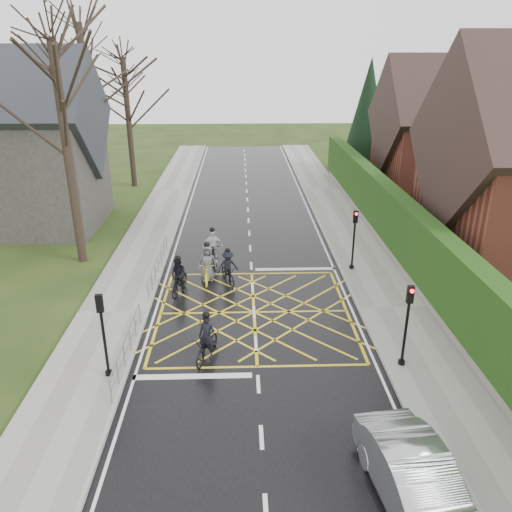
{
  "coord_description": "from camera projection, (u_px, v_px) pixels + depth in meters",
  "views": [
    {
      "loc": [
        -0.53,
        -18.88,
        10.42
      ],
      "look_at": [
        0.19,
        3.2,
        1.3
      ],
      "focal_mm": 35.0,
      "sensor_mm": 36.0,
      "label": 1
    }
  ],
  "objects": [
    {
      "name": "cyclist_front",
      "position": [
        213.0,
        250.0,
        26.15
      ],
      "size": [
        1.12,
        2.03,
        1.98
      ],
      "rotation": [
        0.0,
        0.0,
        0.14
      ],
      "color": "black",
      "rests_on": "ground"
    },
    {
      "name": "tree_near",
      "position": [
        61.0,
        108.0,
        23.68
      ],
      "size": [
        9.24,
        9.24,
        11.44
      ],
      "color": "black",
      "rests_on": "ground"
    },
    {
      "name": "road",
      "position": [
        254.0,
        312.0,
        21.43
      ],
      "size": [
        9.0,
        80.0,
        0.01
      ],
      "primitive_type": "cube",
      "color": "black",
      "rests_on": "ground"
    },
    {
      "name": "car",
      "position": [
        417.0,
        484.0,
        12.0
      ],
      "size": [
        2.25,
        4.83,
        1.53
      ],
      "primitive_type": "imported",
      "rotation": [
        0.0,
        0.0,
        0.14
      ],
      "color": "#A8AAAF",
      "rests_on": "ground"
    },
    {
      "name": "cyclist_mid",
      "position": [
        228.0,
        270.0,
        24.02
      ],
      "size": [
        1.2,
        1.9,
        1.75
      ],
      "rotation": [
        0.0,
        0.0,
        0.35
      ],
      "color": "black",
      "rests_on": "ground"
    },
    {
      "name": "cyclist_back",
      "position": [
        179.0,
        279.0,
        22.89
      ],
      "size": [
        0.99,
        1.93,
        1.86
      ],
      "rotation": [
        0.0,
        0.0,
        -0.26
      ],
      "color": "black",
      "rests_on": "ground"
    },
    {
      "name": "tree_mid",
      "position": [
        86.0,
        82.0,
        30.77
      ],
      "size": [
        10.08,
        10.08,
        12.48
      ],
      "color": "black",
      "rests_on": "ground"
    },
    {
      "name": "church",
      "position": [
        25.0,
        148.0,
        30.23
      ],
      "size": [
        8.8,
        7.8,
        11.0
      ],
      "color": "#2D2B28",
      "rests_on": "ground"
    },
    {
      "name": "cyclist_rear",
      "position": [
        207.0,
        343.0,
        18.03
      ],
      "size": [
        1.26,
        2.05,
        1.88
      ],
      "rotation": [
        0.0,
        0.0,
        -0.33
      ],
      "color": "black",
      "rests_on": "ground"
    },
    {
      "name": "railing_south",
      "position": [
        127.0,
        343.0,
        17.76
      ],
      "size": [
        0.05,
        5.04,
        1.03
      ],
      "color": "slate",
      "rests_on": "ground"
    },
    {
      "name": "ground",
      "position": [
        254.0,
        312.0,
        21.43
      ],
      "size": [
        120.0,
        120.0,
        0.0
      ],
      "primitive_type": "plane",
      "color": "black",
      "rests_on": "ground"
    },
    {
      "name": "conifer",
      "position": [
        367.0,
        117.0,
        43.87
      ],
      "size": [
        4.6,
        4.6,
        10.0
      ],
      "color": "black",
      "rests_on": "ground"
    },
    {
      "name": "house_far",
      "position": [
        446.0,
        139.0,
        36.84
      ],
      "size": [
        9.8,
        8.8,
        10.3
      ],
      "color": "brown",
      "rests_on": "ground"
    },
    {
      "name": "stone_wall",
      "position": [
        393.0,
        251.0,
        27.08
      ],
      "size": [
        0.5,
        38.0,
        0.7
      ],
      "primitive_type": "cube",
      "color": "slate",
      "rests_on": "ground"
    },
    {
      "name": "traffic_light_se",
      "position": [
        406.0,
        327.0,
        17.07
      ],
      "size": [
        0.24,
        0.31,
        3.21
      ],
      "rotation": [
        0.0,
        0.0,
        3.14
      ],
      "color": "black",
      "rests_on": "ground"
    },
    {
      "name": "sidewalk_right",
      "position": [
        392.0,
        309.0,
        21.59
      ],
      "size": [
        3.0,
        80.0,
        0.15
      ],
      "primitive_type": "cube",
      "color": "gray",
      "rests_on": "ground"
    },
    {
      "name": "hedge",
      "position": [
        397.0,
        220.0,
        26.41
      ],
      "size": [
        0.9,
        38.0,
        2.8
      ],
      "primitive_type": "cube",
      "color": "#19350E",
      "rests_on": "stone_wall"
    },
    {
      "name": "traffic_light_ne",
      "position": [
        354.0,
        240.0,
        24.83
      ],
      "size": [
        0.24,
        0.31,
        3.21
      ],
      "rotation": [
        0.0,
        0.0,
        3.14
      ],
      "color": "black",
      "rests_on": "ground"
    },
    {
      "name": "traffic_light_sw",
      "position": [
        104.0,
        336.0,
        16.49
      ],
      "size": [
        0.24,
        0.31,
        3.21
      ],
      "color": "black",
      "rests_on": "ground"
    },
    {
      "name": "railing_north",
      "position": [
        158.0,
        261.0,
        24.69
      ],
      "size": [
        0.05,
        6.04,
        1.03
      ],
      "color": "slate",
      "rests_on": "ground"
    },
    {
      "name": "tree_far",
      "position": [
        126.0,
        95.0,
        38.73
      ],
      "size": [
        8.4,
        8.4,
        10.4
      ],
      "color": "black",
      "rests_on": "ground"
    },
    {
      "name": "sidewalk_left",
      "position": [
        113.0,
        313.0,
        21.22
      ],
      "size": [
        3.0,
        80.0,
        0.15
      ],
      "primitive_type": "cube",
      "color": "gray",
      "rests_on": "ground"
    },
    {
      "name": "cyclist_lead",
      "position": [
        208.0,
        268.0,
        24.12
      ],
      "size": [
        0.9,
        2.05,
        1.99
      ],
      "rotation": [
        0.0,
        0.0,
        -0.01
      ],
      "color": "yellow",
      "rests_on": "ground"
    }
  ]
}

